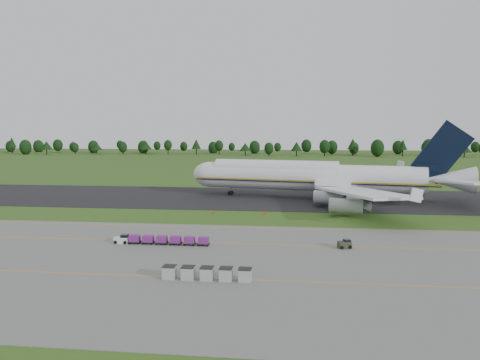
# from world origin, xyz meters

# --- Properties ---
(ground) EXTENTS (600.00, 600.00, 0.00)m
(ground) POSITION_xyz_m (0.00, 0.00, 0.00)
(ground) COLOR #2F5218
(ground) RESTS_ON ground
(apron) EXTENTS (300.00, 52.00, 0.06)m
(apron) POSITION_xyz_m (0.00, -34.00, 0.03)
(apron) COLOR slate
(apron) RESTS_ON ground
(taxiway) EXTENTS (300.00, 40.00, 0.08)m
(taxiway) POSITION_xyz_m (0.00, 28.00, 0.04)
(taxiway) COLOR black
(taxiway) RESTS_ON ground
(apron_markings) EXTENTS (300.00, 30.20, 0.01)m
(apron_markings) POSITION_xyz_m (0.00, -26.98, 0.06)
(apron_markings) COLOR #C9960B
(apron_markings) RESTS_ON apron
(tree_line) EXTENTS (526.92, 22.31, 11.75)m
(tree_line) POSITION_xyz_m (11.42, 218.98, 6.03)
(tree_line) COLOR black
(tree_line) RESTS_ON ground
(aircraft) EXTENTS (74.50, 71.23, 20.84)m
(aircraft) POSITION_xyz_m (21.68, 28.25, 5.95)
(aircraft) COLOR white
(aircraft) RESTS_ON ground
(baggage_train) EXTENTS (15.82, 1.44, 1.38)m
(baggage_train) POSITION_xyz_m (-6.04, -23.88, 0.81)
(baggage_train) COLOR silver
(baggage_train) RESTS_ON apron
(utility_cart) EXTENTS (2.26, 1.77, 1.09)m
(utility_cart) POSITION_xyz_m (23.58, -22.98, 0.59)
(utility_cart) COLOR #2C3424
(utility_cart) RESTS_ON apron
(uld_row) EXTENTS (11.24, 1.64, 1.62)m
(uld_row) POSITION_xyz_m (4.84, -40.62, 0.88)
(uld_row) COLOR #A4A4A4
(uld_row) RESTS_ON apron
(edge_markers) EXTENTS (11.81, 0.30, 0.60)m
(edge_markers) POSITION_xyz_m (3.57, 4.21, 0.27)
(edge_markers) COLOR #E63E07
(edge_markers) RESTS_ON ground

